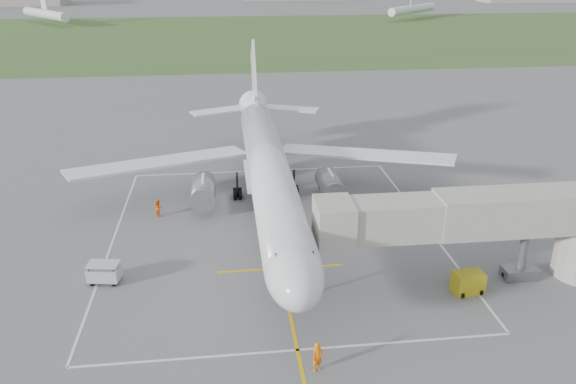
{
  "coord_description": "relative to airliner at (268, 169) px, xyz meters",
  "views": [
    {
      "loc": [
        -3.94,
        -48.28,
        22.85
      ],
      "look_at": [
        1.28,
        -4.0,
        4.0
      ],
      "focal_mm": 35.0,
      "sensor_mm": 36.0,
      "label": 1
    }
  ],
  "objects": [
    {
      "name": "ground",
      "position": [
        0.0,
        -0.75,
        -4.39
      ],
      "size": [
        700.0,
        700.0,
        0.0
      ],
      "primitive_type": "plane",
      "color": "#545456",
      "rests_on": "ground"
    },
    {
      "name": "grass_strip",
      "position": [
        0.0,
        129.25,
        -4.38
      ],
      "size": [
        700.0,
        120.0,
        0.02
      ],
      "primitive_type": "cube",
      "color": "#3A5A27",
      "rests_on": "ground"
    },
    {
      "name": "apron_markings",
      "position": [
        0.0,
        -6.57,
        -4.38
      ],
      "size": [
        28.2,
        60.0,
        0.01
      ],
      "color": "#E5A60D",
      "rests_on": "ground"
    },
    {
      "name": "airliner",
      "position": [
        0.0,
        0.0,
        0.0
      ],
      "size": [
        38.93,
        46.75,
        13.52
      ],
      "color": "silver",
      "rests_on": "ground"
    },
    {
      "name": "jet_bridge",
      "position": [
        15.72,
        -14.25,
        0.35
      ],
      "size": [
        23.4,
        5.0,
        7.2
      ],
      "color": "gray",
      "rests_on": "ground"
    },
    {
      "name": "gpu_unit",
      "position": [
        13.25,
        -15.67,
        -3.6
      ],
      "size": [
        2.3,
        1.75,
        1.61
      ],
      "rotation": [
        0.0,
        0.0,
        0.12
      ],
      "color": "#AE9E15",
      "rests_on": "ground"
    },
    {
      "name": "baggage_cart",
      "position": [
        -13.42,
        -11.19,
        -3.57
      ],
      "size": [
        2.51,
        1.73,
        1.62
      ],
      "rotation": [
        0.0,
        0.0,
        -0.16
      ],
      "color": "#B3B3B3",
      "rests_on": "ground"
    },
    {
      "name": "ramp_worker_nose",
      "position": [
        0.92,
        -22.71,
        -3.43
      ],
      "size": [
        0.83,
        0.71,
        1.93
      ],
      "primitive_type": "imported",
      "rotation": [
        0.0,
        0.0,
        0.41
      ],
      "color": "orange",
      "rests_on": "ground"
    },
    {
      "name": "ramp_worker_wing",
      "position": [
        -10.49,
        0.4,
        -3.59
      ],
      "size": [
        0.97,
        0.99,
        1.61
      ],
      "primitive_type": "imported",
      "rotation": [
        0.0,
        0.0,
        2.27
      ],
      "color": "#FF5B08",
      "rests_on": "ground"
    },
    {
      "name": "distant_aircraft",
      "position": [
        2.72,
        169.9,
        -0.8
      ],
      "size": [
        160.01,
        29.62,
        8.85
      ],
      "color": "silver",
      "rests_on": "ground"
    }
  ]
}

